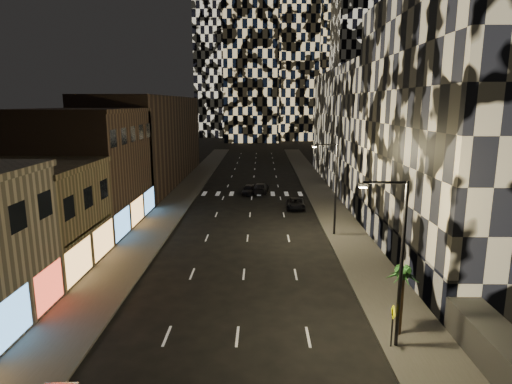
{
  "coord_description": "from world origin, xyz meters",
  "views": [
    {
      "loc": [
        1.33,
        -10.95,
        12.9
      ],
      "look_at": [
        0.91,
        22.31,
        6.0
      ],
      "focal_mm": 30.0,
      "sensor_mm": 36.0,
      "label": 1
    }
  ],
  "objects_px": {
    "car_dark_midlane": "(249,190)",
    "car_dark_rightlane": "(296,204)",
    "streetlight_far": "(333,183)",
    "palm_tree": "(403,278)",
    "ped_sign": "(393,319)",
    "streetlight_near": "(398,253)",
    "car_dark_oncoming": "(261,188)"
  },
  "relations": [
    {
      "from": "streetlight_near",
      "to": "palm_tree",
      "type": "bearing_deg",
      "value": 56.95
    },
    {
      "from": "streetlight_near",
      "to": "streetlight_far",
      "type": "bearing_deg",
      "value": 90.0
    },
    {
      "from": "car_dark_midlane",
      "to": "car_dark_rightlane",
      "type": "distance_m",
      "value": 10.56
    },
    {
      "from": "streetlight_near",
      "to": "car_dark_rightlane",
      "type": "relative_size",
      "value": 1.95
    },
    {
      "from": "streetlight_far",
      "to": "car_dark_rightlane",
      "type": "bearing_deg",
      "value": 103.84
    },
    {
      "from": "streetlight_far",
      "to": "ped_sign",
      "type": "relative_size",
      "value": 3.81
    },
    {
      "from": "car_dark_midlane",
      "to": "car_dark_rightlane",
      "type": "height_order",
      "value": "car_dark_midlane"
    },
    {
      "from": "ped_sign",
      "to": "palm_tree",
      "type": "height_order",
      "value": "palm_tree"
    },
    {
      "from": "streetlight_far",
      "to": "palm_tree",
      "type": "height_order",
      "value": "streetlight_far"
    },
    {
      "from": "car_dark_midlane",
      "to": "ped_sign",
      "type": "distance_m",
      "value": 40.67
    },
    {
      "from": "ped_sign",
      "to": "car_dark_midlane",
      "type": "bearing_deg",
      "value": 108.72
    },
    {
      "from": "streetlight_near",
      "to": "palm_tree",
      "type": "xyz_separation_m",
      "value": [
        0.76,
        1.17,
        -1.87
      ]
    },
    {
      "from": "streetlight_far",
      "to": "palm_tree",
      "type": "relative_size",
      "value": 2.23
    },
    {
      "from": "car_dark_midlane",
      "to": "palm_tree",
      "type": "relative_size",
      "value": 1.01
    },
    {
      "from": "car_dark_oncoming",
      "to": "car_dark_rightlane",
      "type": "height_order",
      "value": "car_dark_oncoming"
    },
    {
      "from": "streetlight_far",
      "to": "car_dark_oncoming",
      "type": "relative_size",
      "value": 1.79
    },
    {
      "from": "streetlight_far",
      "to": "car_dark_rightlane",
      "type": "distance_m",
      "value": 12.25
    },
    {
      "from": "car_dark_oncoming",
      "to": "streetlight_far",
      "type": "bearing_deg",
      "value": 116.08
    },
    {
      "from": "car_dark_oncoming",
      "to": "palm_tree",
      "type": "relative_size",
      "value": 1.24
    },
    {
      "from": "car_dark_midlane",
      "to": "ped_sign",
      "type": "height_order",
      "value": "ped_sign"
    },
    {
      "from": "ped_sign",
      "to": "streetlight_far",
      "type": "bearing_deg",
      "value": 96.06
    },
    {
      "from": "car_dark_oncoming",
      "to": "car_dark_rightlane",
      "type": "bearing_deg",
      "value": 121.7
    },
    {
      "from": "car_dark_rightlane",
      "to": "palm_tree",
      "type": "bearing_deg",
      "value": -81.87
    },
    {
      "from": "car_dark_midlane",
      "to": "car_dark_rightlane",
      "type": "relative_size",
      "value": 0.88
    },
    {
      "from": "streetlight_near",
      "to": "car_dark_oncoming",
      "type": "xyz_separation_m",
      "value": [
        -7.13,
        40.59,
        -4.62
      ]
    },
    {
      "from": "streetlight_near",
      "to": "car_dark_oncoming",
      "type": "distance_m",
      "value": 41.47
    },
    {
      "from": "streetlight_far",
      "to": "car_dark_rightlane",
      "type": "relative_size",
      "value": 1.95
    },
    {
      "from": "car_dark_midlane",
      "to": "streetlight_far",
      "type": "bearing_deg",
      "value": -59.07
    },
    {
      "from": "streetlight_near",
      "to": "palm_tree",
      "type": "relative_size",
      "value": 2.23
    },
    {
      "from": "streetlight_near",
      "to": "palm_tree",
      "type": "height_order",
      "value": "streetlight_near"
    },
    {
      "from": "streetlight_near",
      "to": "streetlight_far",
      "type": "relative_size",
      "value": 1.0
    },
    {
      "from": "car_dark_oncoming",
      "to": "car_dark_midlane",
      "type": "bearing_deg",
      "value": 37.53
    }
  ]
}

